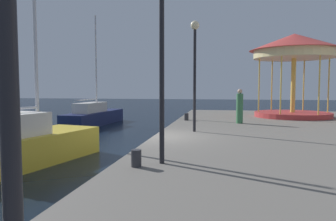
{
  "coord_description": "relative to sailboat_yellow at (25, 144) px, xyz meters",
  "views": [
    {
      "loc": [
        2.62,
        -11.8,
        2.63
      ],
      "look_at": [
        -0.48,
        5.86,
        1.34
      ],
      "focal_mm": 34.14,
      "sensor_mm": 36.0,
      "label": 1
    }
  ],
  "objects": [
    {
      "name": "ground_plane",
      "position": [
        4.09,
        2.0,
        -0.7
      ],
      "size": [
        120.0,
        120.0,
        0.0
      ],
      "primitive_type": "plane",
      "color": "black"
    },
    {
      "name": "sailboat_navy",
      "position": [
        -2.34,
        11.41,
        -0.06
      ],
      "size": [
        2.08,
        6.81,
        7.73
      ],
      "color": "#19214C",
      "rests_on": "ground"
    },
    {
      "name": "lamp_post_mid_promenade",
      "position": [
        5.24,
        -2.32,
        3.14
      ],
      "size": [
        0.36,
        0.36,
        4.48
      ],
      "color": "black",
      "rests_on": "quay_dock"
    },
    {
      "name": "sailboat_yellow",
      "position": [
        0.0,
        0.0,
        0.0
      ],
      "size": [
        3.29,
        5.71,
        6.55
      ],
      "color": "gold",
      "rests_on": "ground"
    },
    {
      "name": "bollard_north",
      "position": [
        4.72,
        -2.75,
        0.3
      ],
      "size": [
        0.24,
        0.24,
        0.4
      ],
      "primitive_type": "cylinder",
      "color": "#2D2D33",
      "rests_on": "quay_dock"
    },
    {
      "name": "carousel",
      "position": [
        10.93,
        11.09,
        3.93
      ],
      "size": [
        5.4,
        5.4,
        5.13
      ],
      "color": "#B23333",
      "rests_on": "quay_dock"
    },
    {
      "name": "lamp_post_far_end",
      "position": [
        5.5,
        3.43,
        3.19
      ],
      "size": [
        0.36,
        0.36,
        4.56
      ],
      "color": "black",
      "rests_on": "quay_dock"
    },
    {
      "name": "person_far_corner",
      "position": [
        7.51,
        6.89,
        0.93
      ],
      "size": [
        0.34,
        0.34,
        1.76
      ],
      "color": "#387247",
      "rests_on": "quay_dock"
    },
    {
      "name": "bollard_center",
      "position": [
        4.65,
        7.89,
        0.3
      ],
      "size": [
        0.24,
        0.24,
        0.4
      ],
      "primitive_type": "cylinder",
      "color": "#2D2D33",
      "rests_on": "quay_dock"
    }
  ]
}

